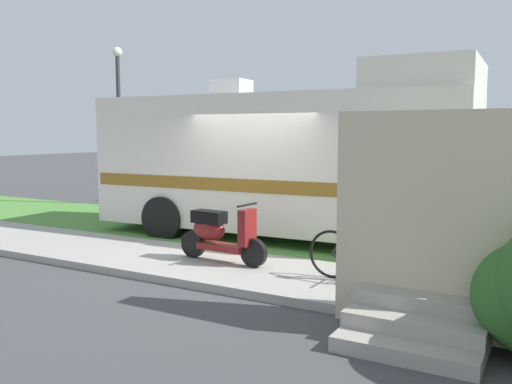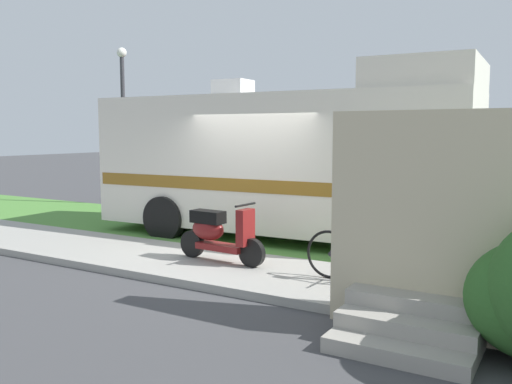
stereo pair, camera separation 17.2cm
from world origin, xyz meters
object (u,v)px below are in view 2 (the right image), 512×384
(bicycle, at_px, (363,256))
(street_lamp_post, at_px, (123,112))
(pickup_truck_near, at_px, (229,172))
(bottle_green, at_px, (482,297))
(scooter, at_px, (218,233))
(motorhome_rv, at_px, (286,161))
(bottle_spare, at_px, (423,275))

(bicycle, bearing_deg, street_lamp_post, 152.06)
(bicycle, height_order, pickup_truck_near, pickup_truck_near)
(bottle_green, bearing_deg, scooter, 176.67)
(motorhome_rv, relative_size, bicycle, 4.38)
(scooter, xyz_separation_m, bottle_green, (3.97, -0.23, -0.36))
(bottle_green, bearing_deg, street_lamp_post, 154.96)
(pickup_truck_near, bearing_deg, bottle_spare, -41.07)
(scooter, relative_size, bottle_spare, 6.66)
(motorhome_rv, distance_m, bottle_green, 5.14)
(bottle_spare, bearing_deg, scooter, -172.83)
(pickup_truck_near, relative_size, bottle_green, 22.29)
(pickup_truck_near, distance_m, bottle_spare, 9.83)
(pickup_truck_near, bearing_deg, street_lamp_post, -135.02)
(street_lamp_post, bearing_deg, pickup_truck_near, 44.98)
(bottle_spare, distance_m, street_lamp_post, 10.78)
(scooter, distance_m, bottle_spare, 3.17)
(scooter, relative_size, bottle_green, 7.06)
(motorhome_rv, height_order, bottle_spare, motorhome_rv)
(bottle_spare, bearing_deg, bicycle, -145.83)
(motorhome_rv, height_order, bottle_green, motorhome_rv)
(bottle_spare, relative_size, street_lamp_post, 0.05)
(motorhome_rv, xyz_separation_m, pickup_truck_near, (-4.15, 4.26, -0.65))
(scooter, height_order, bottle_green, scooter)
(bicycle, height_order, bottle_spare, bicycle)
(motorhome_rv, bearing_deg, bicycle, -46.18)
(motorhome_rv, xyz_separation_m, bicycle, (2.54, -2.65, -1.10))
(scooter, xyz_separation_m, street_lamp_post, (-6.46, 4.64, 2.17))
(motorhome_rv, bearing_deg, pickup_truck_near, 134.31)
(bottle_spare, height_order, street_lamp_post, street_lamp_post)
(motorhome_rv, relative_size, bottle_spare, 30.37)
(pickup_truck_near, relative_size, bottle_spare, 21.05)
(motorhome_rv, height_order, pickup_truck_near, motorhome_rv)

